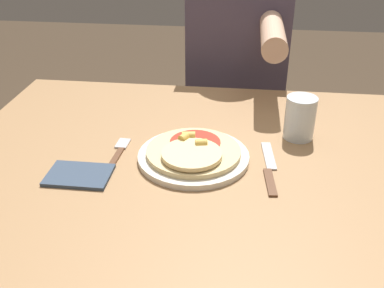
% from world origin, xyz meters
% --- Properties ---
extents(dining_table, '(1.14, 0.91, 0.75)m').
position_xyz_m(dining_table, '(0.00, 0.00, 0.64)').
color(dining_table, '#9E754C').
rests_on(dining_table, ground_plane).
extents(plate, '(0.25, 0.25, 0.01)m').
position_xyz_m(plate, '(-0.00, 0.01, 0.75)').
color(plate, silver).
rests_on(plate, dining_table).
extents(pizza, '(0.22, 0.22, 0.04)m').
position_xyz_m(pizza, '(-0.00, 0.01, 0.77)').
color(pizza, '#E0C689').
rests_on(pizza, plate).
extents(fork, '(0.03, 0.18, 0.00)m').
position_xyz_m(fork, '(-0.18, 0.01, 0.75)').
color(fork, brown).
rests_on(fork, dining_table).
extents(knife, '(0.03, 0.22, 0.00)m').
position_xyz_m(knife, '(0.17, -0.01, 0.75)').
color(knife, brown).
rests_on(knife, dining_table).
extents(drinking_glass, '(0.07, 0.07, 0.11)m').
position_xyz_m(drinking_glass, '(0.25, 0.15, 0.80)').
color(drinking_glass, silver).
rests_on(drinking_glass, dining_table).
extents(napkin, '(0.14, 0.10, 0.01)m').
position_xyz_m(napkin, '(-0.24, -0.09, 0.75)').
color(napkin, '#38475B').
rests_on(napkin, dining_table).
extents(person_diner, '(0.34, 0.52, 1.26)m').
position_xyz_m(person_diner, '(0.08, 0.68, 0.74)').
color(person_diner, '#2D2D38').
rests_on(person_diner, ground_plane).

